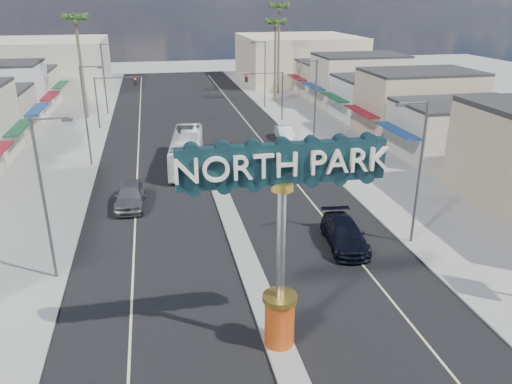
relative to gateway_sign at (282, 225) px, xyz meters
name	(u,v)px	position (x,y,z in m)	size (l,w,h in m)	color
ground	(207,159)	(0.00, 28.02, -5.93)	(160.00, 160.00, 0.00)	gray
road	(207,159)	(0.00, 28.02, -5.92)	(20.00, 120.00, 0.01)	black
median_island	(235,229)	(0.00, 12.02, -5.85)	(1.30, 30.00, 0.16)	gray
sidewalk_left	(53,168)	(-14.00, 28.02, -5.87)	(8.00, 120.00, 0.12)	gray
sidewalk_right	(345,150)	(14.00, 28.02, -5.87)	(8.00, 120.00, 0.12)	gray
storefront_row_right	(384,94)	(24.00, 41.02, -2.93)	(12.00, 42.00, 6.00)	#B7B29E
backdrop_far_left	(44,64)	(-22.00, 73.02, -1.93)	(20.00, 20.00, 8.00)	#B7B29E
backdrop_far_right	(298,58)	(22.00, 73.02, -1.93)	(20.00, 20.00, 8.00)	beige
gateway_sign	(282,225)	(0.00, 0.00, 0.00)	(8.20, 1.50, 9.15)	red
traffic_signal_left	(112,92)	(-9.18, 42.02, -1.65)	(5.09, 0.45, 6.00)	#47474C
traffic_signal_right	(268,87)	(9.18, 42.02, -1.65)	(5.09, 0.45, 6.00)	#47474C
streetlight_l_near	(46,193)	(-10.43, 8.02, -0.86)	(2.03, 0.22, 9.00)	#47474C
streetlight_l_mid	(87,111)	(-10.43, 28.02, -0.86)	(2.03, 0.22, 9.00)	#47474C
streetlight_l_far	(105,76)	(-10.43, 50.02, -0.86)	(2.03, 0.22, 9.00)	#47474C
streetlight_r_near	(418,166)	(10.43, 8.02, -0.86)	(2.03, 0.22, 9.00)	#47474C
streetlight_r_mid	(314,102)	(10.43, 28.02, -0.86)	(2.03, 0.22, 9.00)	#47474C
streetlight_r_far	(264,71)	(10.43, 50.02, -0.86)	(2.03, 0.22, 9.00)	#47474C
palm_left_far	(76,24)	(-13.00, 48.02, 5.57)	(2.60, 2.60, 13.10)	brown
palm_right_mid	(276,26)	(13.00, 54.02, 4.67)	(2.60, 2.60, 12.10)	brown
palm_right_far	(279,12)	(15.00, 60.02, 6.46)	(2.60, 2.60, 14.10)	brown
suv_right	(344,234)	(6.31, 8.52, -5.14)	(2.19, 5.40, 1.57)	black
car_parked_left	(130,195)	(-6.83, 17.65, -5.05)	(2.07, 5.14, 1.75)	#5D5E62
car_parked_right	(284,133)	(9.00, 33.21, -5.21)	(1.53, 4.39, 1.45)	silver
city_bus	(187,150)	(-2.00, 26.25, -4.41)	(2.54, 10.87, 3.03)	white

